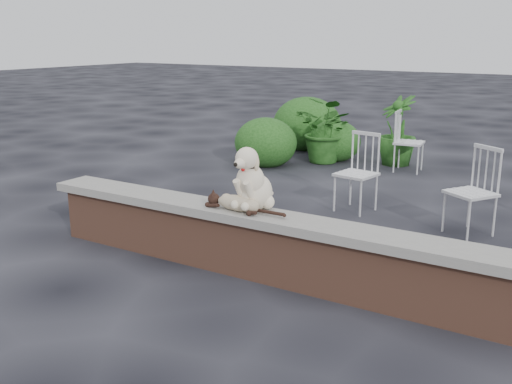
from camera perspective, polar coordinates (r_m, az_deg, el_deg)
The scene contains 11 objects.
ground at distance 5.06m, azimuth 7.67°, elevation -9.58°, with size 60.00×60.00×0.00m, color black.
brick_wall at distance 4.97m, azimuth 7.77°, elevation -6.95°, with size 6.00×0.30×0.50m, color brown.
capstone at distance 4.87m, azimuth 7.88°, elevation -3.78°, with size 6.20×0.40×0.08m, color slate.
dog at distance 5.26m, azimuth -0.09°, elevation 1.48°, with size 0.38×0.50×0.58m, color beige, non-canonical shape.
cat at distance 5.23m, azimuth -1.70°, elevation -0.97°, with size 0.93×0.22×0.16m, color tan, non-canonical shape.
chair_b at distance 7.28m, azimuth 9.48°, elevation 1.81°, with size 0.56×0.56×0.94m, color white, non-canonical shape.
chair_d at distance 6.72m, azimuth 19.70°, elevation 0.04°, with size 0.56×0.56×0.94m, color white, non-canonical shape.
chair_e at distance 9.59m, azimuth 14.32°, elevation 4.66°, with size 0.56×0.56×0.94m, color white, non-canonical shape.
potted_plant_a at distance 10.01m, azimuth 6.74°, elevation 5.85°, with size 0.98×0.85×1.09m, color #184112.
potted_plant_b at distance 10.03m, azimuth 13.23°, elevation 5.72°, with size 0.63×0.63×1.13m, color #184112.
shrubbery at distance 10.63m, azimuth 4.30°, elevation 5.68°, with size 1.96×2.71×1.01m.
Camera 1 is at (1.85, -4.23, 2.08)m, focal length 42.21 mm.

